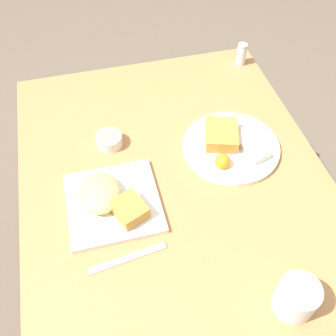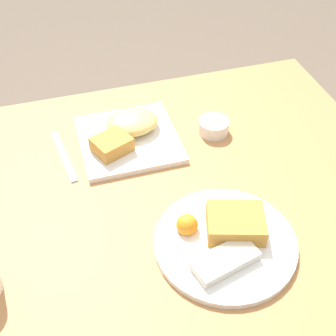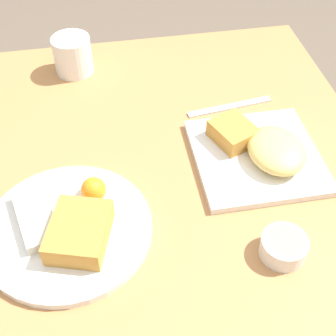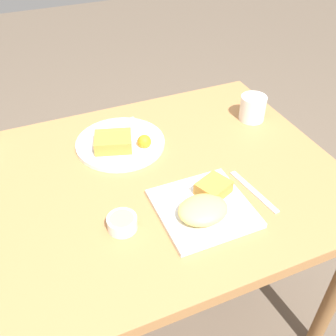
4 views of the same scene
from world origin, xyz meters
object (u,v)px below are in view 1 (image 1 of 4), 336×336
sauce_ramekin (109,140)px  butter_knife (128,258)px  plate_oval_far (230,144)px  plate_square_near (110,200)px  coffee_mug (296,298)px  salt_shaker (241,55)px

sauce_ramekin → butter_knife: size_ratio=0.39×
sauce_ramekin → butter_knife: bearing=-2.4°
plate_oval_far → plate_square_near: bearing=-73.0°
coffee_mug → salt_shaker: bearing=166.4°
plate_oval_far → sauce_ramekin: bearing=-106.8°
salt_shaker → butter_knife: salt_shaker is taller
plate_square_near → sauce_ramekin: bearing=171.9°
plate_square_near → butter_knife: bearing=5.3°
plate_oval_far → butter_knife: size_ratio=1.48×
salt_shaker → butter_knife: bearing=-39.0°
plate_square_near → plate_oval_far: (-0.11, 0.36, -0.01)m
salt_shaker → coffee_mug: (0.85, -0.20, 0.01)m
plate_square_near → salt_shaker: (-0.49, 0.54, 0.01)m
plate_oval_far → butter_knife: (0.27, -0.35, -0.01)m
sauce_ramekin → coffee_mug: size_ratio=0.86×
plate_square_near → sauce_ramekin: size_ratio=3.14×
plate_square_near → sauce_ramekin: 0.21m
plate_square_near → coffee_mug: size_ratio=2.70×
butter_knife → coffee_mug: coffee_mug is taller
salt_shaker → plate_oval_far: bearing=-25.2°
sauce_ramekin → salt_shaker: 0.58m
butter_knife → coffee_mug: 0.38m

